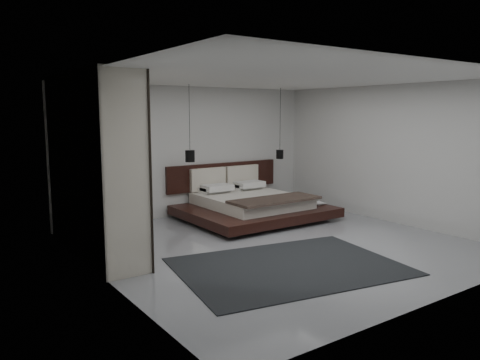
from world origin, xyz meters
TOP-DOWN VIEW (x-y plane):
  - floor at (0.00, 0.00)m, footprint 6.00×6.00m
  - ceiling at (0.00, 0.00)m, footprint 6.00×6.00m
  - wall_back at (0.00, 3.00)m, footprint 6.00×0.00m
  - wall_front at (0.00, -3.00)m, footprint 6.00×0.00m
  - wall_left at (-3.00, 0.00)m, footprint 0.00×6.00m
  - wall_right at (3.00, 0.00)m, footprint 0.00×6.00m
  - lattice_screen at (-2.95, 2.45)m, footprint 0.05×0.90m
  - bed at (0.82, 1.90)m, footprint 2.90×2.44m
  - book_lower at (2.01, 1.23)m, footprint 0.26×0.33m
  - book_upper at (1.99, 1.20)m, footprint 0.29×0.33m
  - pendant_left at (-0.36, 2.37)m, footprint 0.20×0.20m
  - pendant_right at (2.01, 2.37)m, footprint 0.17×0.17m
  - wardrobe at (-2.70, 1.28)m, footprint 0.68×2.88m
  - rug at (-0.63, -1.03)m, footprint 3.52×2.79m

SIDE VIEW (x-z plane):
  - floor at x=0.00m, z-range 0.00..0.00m
  - rug at x=-0.63m, z-range 0.00..0.01m
  - book_lower at x=2.01m, z-range 0.27..0.30m
  - bed at x=0.82m, z-range -0.25..0.84m
  - book_upper at x=1.99m, z-range 0.30..0.32m
  - pendant_right at x=2.01m, z-range 0.47..2.10m
  - lattice_screen at x=-2.95m, z-range 0.00..2.60m
  - pendant_left at x=-0.36m, z-range 0.58..2.14m
  - wall_back at x=0.00m, z-range -1.60..4.40m
  - wall_front at x=0.00m, z-range -1.60..4.40m
  - wall_left at x=-3.00m, z-range -1.60..4.40m
  - wall_right at x=3.00m, z-range -1.60..4.40m
  - wardrobe at x=-2.70m, z-range 0.00..2.83m
  - ceiling at x=0.00m, z-range 2.80..2.80m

